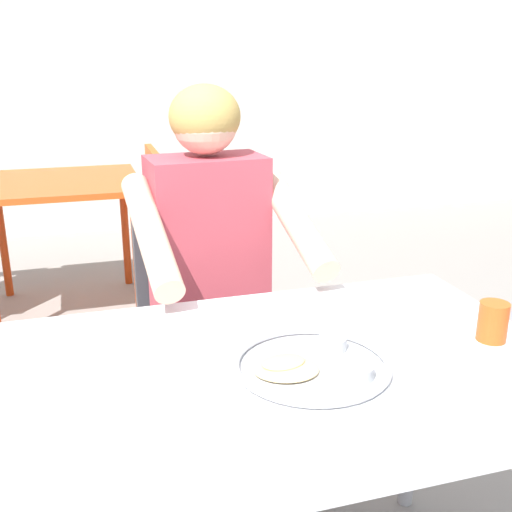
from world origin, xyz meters
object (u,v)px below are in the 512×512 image
table_foreground (275,397)px  chair_red_right (174,214)px  thali_tray (313,365)px  chair_foreground (200,309)px  diner_foreground (217,263)px  drinking_cup (493,320)px  table_background_red (60,198)px

table_foreground → chair_red_right: bearing=86.1°
thali_tray → chair_red_right: size_ratio=0.37×
chair_foreground → diner_foreground: bearing=-87.3°
drinking_cup → diner_foreground: bearing=126.6°
table_background_red → table_foreground: bearing=-78.8°
drinking_cup → table_background_red: (-0.92, 2.21, -0.15)m
thali_tray → chair_foreground: (-0.05, 0.87, -0.23)m
thali_tray → drinking_cup: (0.43, 0.01, 0.04)m
drinking_cup → chair_foreground: 1.01m
chair_foreground → chair_red_right: bearing=84.2°
table_foreground → chair_foreground: (0.01, 0.83, -0.14)m
thali_tray → diner_foreground: bearing=93.8°
thali_tray → chair_foreground: bearing=93.6°
drinking_cup → chair_red_right: size_ratio=0.10×
chair_foreground → diner_foreground: 0.32m
diner_foreground → chair_red_right: (0.13, 1.60, -0.26)m
table_foreground → chair_foreground: 0.84m
drinking_cup → diner_foreground: diner_foreground is taller
chair_foreground → chair_red_right: (0.14, 1.38, -0.02)m
thali_tray → diner_foreground: (-0.04, 0.64, 0.01)m
thali_tray → table_background_red: (-0.50, 2.23, -0.12)m
chair_foreground → table_background_red: bearing=108.0°
drinking_cup → diner_foreground: 0.79m
diner_foreground → table_foreground: bearing=-92.0°
table_foreground → diner_foreground: 0.61m
thali_tray → table_background_red: bearing=102.6°
chair_foreground → diner_foreground: size_ratio=0.70×
chair_red_right → table_background_red: bearing=-178.1°
table_foreground → diner_foreground: bearing=88.0°
drinking_cup → table_background_red: size_ratio=0.11×
table_foreground → table_background_red: size_ratio=1.50×
chair_foreground → table_background_red: 1.44m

